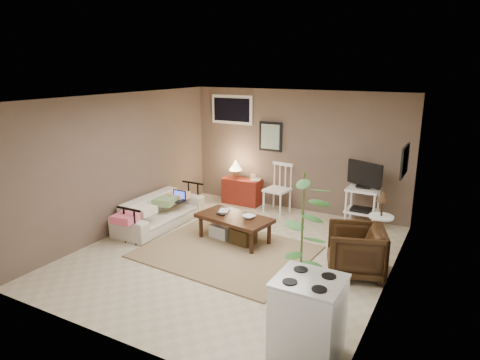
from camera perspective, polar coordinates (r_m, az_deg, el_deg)
The scene contains 20 objects.
floor at distance 6.78m, azimuth -0.72°, elevation -9.79°, with size 5.00×5.00×0.00m, color #C1B293.
art_back at distance 8.72m, azimuth 4.11°, elevation 5.79°, with size 0.50×0.03×0.60m, color black.
art_right at distance 6.59m, azimuth 21.11°, elevation 2.41°, with size 0.03×0.60×0.45m, color black.
window at distance 9.06m, azimuth -1.08°, elevation 9.37°, with size 0.96×0.03×0.60m, color white.
rug at distance 6.82m, azimuth -1.87°, elevation -9.52°, with size 2.51×2.01×0.02m, color #997A59.
coffee_table at distance 7.13m, azimuth -0.82°, elevation -6.23°, with size 1.33×0.84×0.47m.
sofa at distance 7.93m, azimuth -10.64°, elevation -3.50°, with size 1.85×0.54×0.72m, color beige.
sofa_pillows at distance 7.72m, azimuth -11.41°, elevation -3.40°, with size 0.36×1.76×0.12m, color #F5EACA, non-canonical shape.
sofa_end_rails at distance 7.88m, azimuth -10.02°, elevation -3.97°, with size 0.50×1.85×0.62m, color black, non-canonical shape.
laptop at distance 8.03m, azimuth -8.26°, elevation -2.36°, with size 0.28×0.21×0.19m.
red_console at distance 9.03m, azimuth 0.20°, elevation -1.16°, with size 0.81×0.36×0.94m.
spindle_chair at distance 8.49m, azimuth 5.04°, elevation -1.33°, with size 0.50×0.50×0.99m.
tv_stand at distance 7.98m, azimuth 16.08°, elevation -1.65°, with size 0.67×0.46×1.20m.
side_table at distance 6.94m, azimuth 18.33°, elevation -4.43°, with size 0.38×0.38×1.01m.
armchair at distance 6.23m, azimuth 15.18°, elevation -8.81°, with size 0.75×0.70×0.77m, color black.
potted_plant at distance 4.99m, azimuth 8.26°, elevation -7.76°, with size 0.44×0.44×1.74m.
stove at distance 4.51m, azimuth 9.03°, elevation -17.67°, with size 0.66×0.61×0.86m.
bowl at distance 6.94m, azimuth 1.17°, elevation -4.32°, with size 0.21×0.05×0.21m, color #351C0E.
book_table at distance 7.28m, azimuth -2.78°, elevation -3.29°, with size 0.17×0.02×0.23m, color #351C0E.
book_console at distance 8.85m, azimuth 1.64°, elevation 0.74°, with size 0.17×0.02×0.23m, color #351C0E.
Camera 1 is at (3.03, -5.35, 2.85)m, focal length 32.00 mm.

